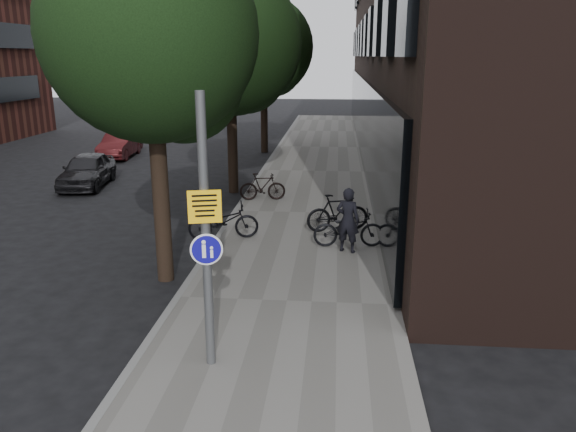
# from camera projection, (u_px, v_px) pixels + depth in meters

# --- Properties ---
(ground) EXTENTS (120.00, 120.00, 0.00)m
(ground) POSITION_uv_depth(u_px,v_px,m) (249.00, 403.00, 8.16)
(ground) COLOR black
(ground) RESTS_ON ground
(sidewalk) EXTENTS (4.50, 60.00, 0.12)m
(sidewalk) POSITION_uv_depth(u_px,v_px,m) (306.00, 214.00, 17.71)
(sidewalk) COLOR slate
(sidewalk) RESTS_ON ground
(curb_edge) EXTENTS (0.15, 60.00, 0.13)m
(curb_edge) POSITION_uv_depth(u_px,v_px,m) (235.00, 212.00, 17.89)
(curb_edge) COLOR slate
(curb_edge) RESTS_ON ground
(street_tree_near) EXTENTS (4.40, 4.40, 7.50)m
(street_tree_near) POSITION_uv_depth(u_px,v_px,m) (157.00, 44.00, 11.42)
(street_tree_near) COLOR black
(street_tree_near) RESTS_ON ground
(street_tree_mid) EXTENTS (5.00, 5.00, 7.80)m
(street_tree_mid) POSITION_uv_depth(u_px,v_px,m) (233.00, 49.00, 19.56)
(street_tree_mid) COLOR black
(street_tree_mid) RESTS_ON ground
(street_tree_far) EXTENTS (5.00, 5.00, 7.80)m
(street_tree_far) POSITION_uv_depth(u_px,v_px,m) (265.00, 51.00, 28.18)
(street_tree_far) COLOR black
(street_tree_far) RESTS_ON ground
(signpost) EXTENTS (0.49, 0.15, 4.28)m
(signpost) POSITION_uv_depth(u_px,v_px,m) (206.00, 234.00, 8.43)
(signpost) COLOR #595B5E
(signpost) RESTS_ON sidewalk
(pedestrian) EXTENTS (0.70, 0.57, 1.64)m
(pedestrian) POSITION_uv_depth(u_px,v_px,m) (348.00, 220.00, 13.92)
(pedestrian) COLOR black
(pedestrian) RESTS_ON sidewalk
(parked_bike_facade_near) EXTENTS (1.88, 0.81, 0.96)m
(parked_bike_facade_near) POSITION_uv_depth(u_px,v_px,m) (349.00, 229.00, 14.40)
(parked_bike_facade_near) COLOR black
(parked_bike_facade_near) RESTS_ON sidewalk
(parked_bike_facade_far) EXTENTS (1.85, 1.00, 1.07)m
(parked_bike_facade_far) POSITION_uv_depth(u_px,v_px,m) (338.00, 213.00, 15.67)
(parked_bike_facade_far) COLOR black
(parked_bike_facade_far) RESTS_ON sidewalk
(parked_bike_curb_near) EXTENTS (1.98, 1.11, 0.99)m
(parked_bike_curb_near) POSITION_uv_depth(u_px,v_px,m) (223.00, 221.00, 15.01)
(parked_bike_curb_near) COLOR black
(parked_bike_curb_near) RESTS_ON sidewalk
(parked_bike_curb_far) EXTENTS (1.61, 0.68, 0.94)m
(parked_bike_curb_far) POSITION_uv_depth(u_px,v_px,m) (262.00, 187.00, 19.08)
(parked_bike_curb_far) COLOR black
(parked_bike_curb_far) RESTS_ON sidewalk
(parked_car_near) EXTENTS (2.00, 3.94, 1.29)m
(parked_car_near) POSITION_uv_depth(u_px,v_px,m) (87.00, 170.00, 21.57)
(parked_car_near) COLOR black
(parked_car_near) RESTS_ON ground
(parked_car_mid) EXTENTS (1.56, 3.81, 1.23)m
(parked_car_mid) POSITION_uv_depth(u_px,v_px,m) (120.00, 145.00, 27.82)
(parked_car_mid) COLOR #511719
(parked_car_mid) RESTS_ON ground
(parked_car_far) EXTENTS (1.85, 4.16, 1.19)m
(parked_car_far) POSITION_uv_depth(u_px,v_px,m) (189.00, 126.00, 35.46)
(parked_car_far) COLOR #19202E
(parked_car_far) RESTS_ON ground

